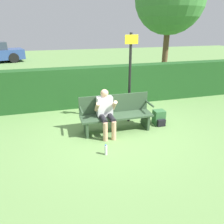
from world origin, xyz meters
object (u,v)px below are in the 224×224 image
(backpack, at_px, (159,118))
(park_bench, at_px, (116,113))
(person_seated, at_px, (106,111))
(water_bottle, at_px, (106,150))
(signpost, at_px, (130,75))

(backpack, bearing_deg, park_bench, -179.76)
(park_bench, bearing_deg, person_seated, -154.00)
(park_bench, bearing_deg, water_bottle, -116.43)
(water_bottle, xyz_separation_m, signpost, (1.04, 1.51, 1.20))
(backpack, height_order, water_bottle, backpack)
(water_bottle, bearing_deg, backpack, 31.58)
(person_seated, xyz_separation_m, signpost, (0.80, 0.58, 0.71))
(backpack, relative_size, signpost, 0.17)
(person_seated, relative_size, water_bottle, 4.69)
(park_bench, relative_size, backpack, 4.63)
(water_bottle, bearing_deg, person_seated, 75.61)
(backpack, relative_size, water_bottle, 1.66)
(water_bottle, bearing_deg, signpost, 55.42)
(person_seated, distance_m, water_bottle, 1.08)
(park_bench, xyz_separation_m, person_seated, (-0.30, -0.14, 0.16))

